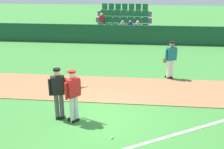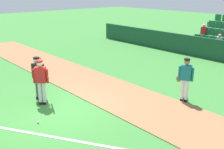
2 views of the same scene
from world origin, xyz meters
TOP-DOWN VIEW (x-y plane):
  - ground_plane at (0.00, 0.00)m, footprint 80.00×80.00m
  - infield_dirt_path at (0.00, 2.43)m, footprint 28.00×2.78m
  - foul_line_chalk at (3.00, -0.50)m, footprint 10.33×6.28m
  - dugout_fence at (0.00, 10.76)m, footprint 20.00×0.16m
  - stadium_bleachers at (-0.00, 13.04)m, footprint 4.45×3.80m
  - batter_red_jersey at (-0.76, -0.38)m, footprint 0.75×0.68m
  - umpire_home_plate at (-1.29, -0.23)m, footprint 0.57×0.39m
  - runner_teal_jersey at (2.69, 3.95)m, footprint 0.66×0.41m
  - baseball at (0.54, -1.25)m, footprint 0.07×0.07m

SIDE VIEW (x-z plane):
  - ground_plane at x=0.00m, z-range 0.00..0.00m
  - foul_line_chalk at x=3.00m, z-range 0.00..0.01m
  - infield_dirt_path at x=0.00m, z-range 0.00..0.03m
  - baseball at x=0.54m, z-range 0.00..0.07m
  - dugout_fence at x=0.00m, z-range 0.00..1.32m
  - stadium_bleachers at x=0.00m, z-range -0.49..1.96m
  - runner_teal_jersey at x=2.69m, z-range 0.08..1.84m
  - batter_red_jersey at x=-0.76m, z-range 0.09..1.85m
  - umpire_home_plate at x=-1.29m, z-range 0.12..1.88m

